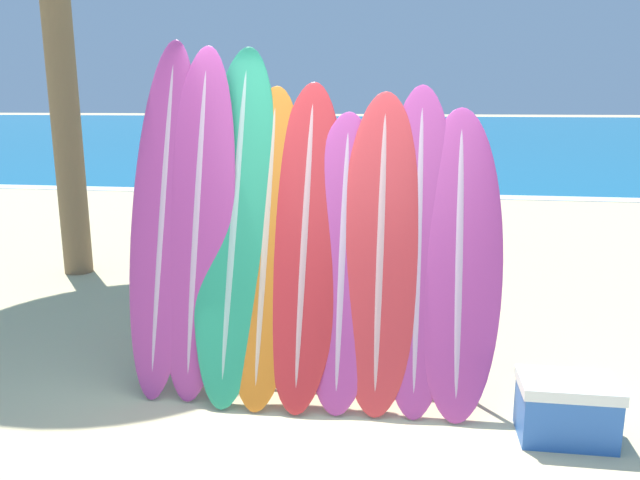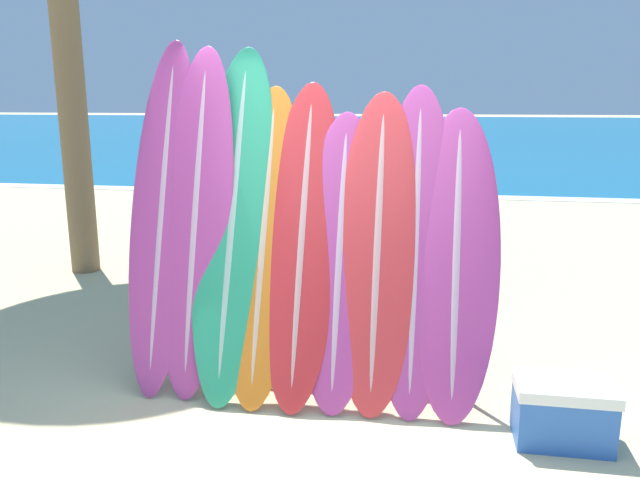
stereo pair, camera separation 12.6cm
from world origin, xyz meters
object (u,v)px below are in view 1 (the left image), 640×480
object	(u,v)px
surfboard_slot_3	(266,242)
person_mid_beach	(409,195)
surfboard_slot_2	(236,220)
surfboard_slot_7	(418,247)
surfboard_rack	(304,326)
person_near_water	(313,172)
cooler_box	(566,409)
surfboard_slot_1	(198,220)
surfboard_slot_8	(459,261)
surfboard_slot_0	(164,215)
person_far_left	(316,180)
surfboard_slot_5	(342,259)
surfboard_slot_6	(380,249)
surfboard_slot_4	(305,241)

from	to	relation	value
surfboard_slot_3	person_mid_beach	world-z (taller)	surfboard_slot_3
surfboard_slot_2	surfboard_slot_7	bearing A→B (deg)	-2.44
surfboard_rack	person_near_water	distance (m)	6.12
person_near_water	person_mid_beach	bearing A→B (deg)	-41.34
cooler_box	surfboard_slot_2	bearing A→B (deg)	167.00
person_mid_beach	surfboard_slot_1	bearing A→B (deg)	-95.70
surfboard_slot_3	surfboard_slot_8	xyz separation A→B (m)	(1.35, -0.04, -0.08)
surfboard_slot_2	surfboard_slot_0	bearing A→B (deg)	-178.40
person_mid_beach	person_far_left	xyz separation A→B (m)	(-1.29, 0.51, 0.09)
surfboard_slot_5	surfboard_slot_7	world-z (taller)	surfboard_slot_7
surfboard_slot_8	cooler_box	size ratio (longest dim) A/B	3.46
surfboard_slot_0	surfboard_slot_1	distance (m)	0.26
surfboard_slot_6	surfboard_slot_7	xyz separation A→B (m)	(0.26, 0.02, 0.02)
surfboard_slot_0	person_near_water	xyz separation A→B (m)	(0.18, 5.97, -0.37)
surfboard_slot_1	surfboard_slot_8	world-z (taller)	surfboard_slot_1
person_near_water	person_far_left	xyz separation A→B (m)	(0.31, -1.74, 0.09)
surfboard_slot_7	surfboard_slot_4	bearing A→B (deg)	179.84
person_far_left	surfboard_slot_1	bearing A→B (deg)	-80.45
surfboard_rack	person_near_water	xyz separation A→B (m)	(-0.87, 6.05, 0.39)
surfboard_slot_8	surfboard_slot_1	bearing A→B (deg)	178.22
surfboard_slot_8	surfboard_slot_4	bearing A→B (deg)	178.14
surfboard_slot_2	surfboard_slot_4	size ratio (longest dim) A/B	1.12
person_near_water	person_mid_beach	distance (m)	2.76
surfboard_slot_4	surfboard_slot_7	size ratio (longest dim) A/B	1.01
surfboard_slot_6	surfboard_slot_7	world-z (taller)	surfboard_slot_7
cooler_box	surfboard_slot_0	bearing A→B (deg)	169.73
person_mid_beach	person_far_left	bearing A→B (deg)	174.74
surfboard_slot_0	surfboard_slot_8	world-z (taller)	surfboard_slot_0
surfboard_slot_7	person_mid_beach	bearing A→B (deg)	91.05
surfboard_slot_0	person_far_left	xyz separation A→B (m)	(0.48, 4.22, -0.28)
person_mid_beach	surfboard_slot_5	bearing A→B (deg)	-80.44
surfboard_slot_3	cooler_box	xyz separation A→B (m)	(2.02, -0.47, -0.90)
surfboard_slot_6	person_mid_beach	distance (m)	3.78
surfboard_slot_3	person_far_left	xyz separation A→B (m)	(-0.28, 4.26, -0.11)
surfboard_slot_1	surfboard_slot_2	bearing A→B (deg)	6.44
surfboard_slot_8	person_mid_beach	xyz separation A→B (m)	(-0.34, 3.79, -0.13)
surfboard_slot_3	surfboard_slot_7	bearing A→B (deg)	-0.20
person_near_water	surfboard_slot_2	bearing A→B (deg)	-73.17
surfboard_slot_8	person_mid_beach	size ratio (longest dim) A/B	1.25
surfboard_rack	surfboard_slot_1	distance (m)	1.08
surfboard_slot_5	person_far_left	bearing A→B (deg)	101.01
surfboard_slot_7	surfboard_slot_8	xyz separation A→B (m)	(0.28, -0.03, -0.08)
surfboard_rack	person_mid_beach	world-z (taller)	person_mid_beach
surfboard_slot_4	surfboard_slot_5	distance (m)	0.29
surfboard_slot_2	surfboard_slot_6	world-z (taller)	surfboard_slot_2
surfboard_slot_1	person_mid_beach	distance (m)	4.04
person_near_water	cooler_box	xyz separation A→B (m)	(2.61, -6.47, -0.70)
cooler_box	surfboard_slot_1	bearing A→B (deg)	169.03
surfboard_rack	surfboard_slot_2	xyz separation A→B (m)	(-0.51, 0.10, 0.75)
surfboard_slot_3	surfboard_slot_8	distance (m)	1.35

